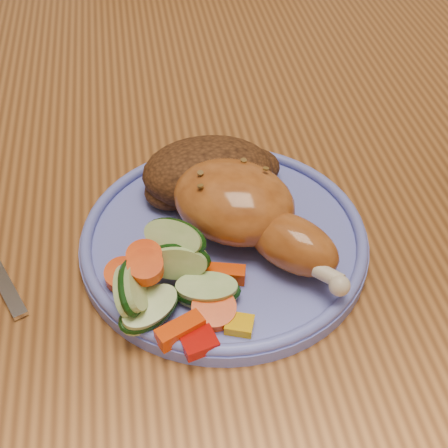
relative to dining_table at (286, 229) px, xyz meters
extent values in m
cube|color=brown|center=(0.00, 0.00, 0.06)|extent=(0.90, 1.40, 0.04)
cube|color=brown|center=(-0.39, 0.64, -0.31)|extent=(0.06, 0.06, 0.71)
cube|color=brown|center=(0.39, 0.64, -0.31)|extent=(0.06, 0.06, 0.71)
cube|color=#4C2D16|center=(0.00, 0.55, -0.24)|extent=(0.42, 0.42, 0.04)
cylinder|color=#4C2D16|center=(-0.18, 0.37, -0.46)|extent=(0.04, 0.04, 0.41)
cylinder|color=#4C2D16|center=(-0.18, 0.73, -0.46)|extent=(0.04, 0.04, 0.41)
cylinder|color=#4C2D16|center=(0.18, 0.37, -0.46)|extent=(0.04, 0.04, 0.41)
cylinder|color=#4C2D16|center=(0.18, 0.73, -0.46)|extent=(0.04, 0.04, 0.41)
cylinder|color=#626BCC|center=(-0.08, -0.09, 0.09)|extent=(0.25, 0.25, 0.01)
torus|color=#626BCC|center=(-0.08, -0.09, 0.10)|extent=(0.25, 0.25, 0.01)
ellipsoid|color=#AE5C24|center=(-0.07, -0.08, 0.12)|extent=(0.14, 0.14, 0.06)
ellipsoid|color=#AE5C24|center=(-0.03, -0.13, 0.12)|extent=(0.09, 0.09, 0.04)
sphere|color=beige|center=(-0.01, -0.18, 0.12)|extent=(0.02, 0.02, 0.02)
ellipsoid|color=#4D2A13|center=(-0.09, -0.03, 0.12)|extent=(0.12, 0.09, 0.05)
ellipsoid|color=#4D2A13|center=(-0.05, -0.02, 0.11)|extent=(0.06, 0.05, 0.03)
ellipsoid|color=#4D2A13|center=(-0.12, -0.04, 0.11)|extent=(0.05, 0.04, 0.02)
cube|color=#A50A05|center=(-0.12, -0.20, 0.10)|extent=(0.03, 0.03, 0.01)
cube|color=#E5A507|center=(-0.09, -0.19, 0.10)|extent=(0.03, 0.02, 0.01)
cylinder|color=#F84908|center=(-0.15, -0.14, 0.13)|extent=(0.03, 0.03, 0.02)
cylinder|color=#F84908|center=(-0.11, -0.18, 0.10)|extent=(0.03, 0.04, 0.02)
cylinder|color=#F84908|center=(-0.17, -0.13, 0.10)|extent=(0.03, 0.03, 0.02)
cube|color=#F84908|center=(-0.09, -0.14, 0.10)|extent=(0.03, 0.02, 0.01)
cube|color=#F84908|center=(-0.13, -0.19, 0.10)|extent=(0.04, 0.03, 0.01)
cylinder|color=#F84908|center=(-0.15, -0.15, 0.13)|extent=(0.03, 0.03, 0.02)
cylinder|color=#C4DC8F|center=(-0.13, -0.12, 0.13)|extent=(0.06, 0.06, 0.04)
cylinder|color=#C4DC8F|center=(-0.16, -0.16, 0.12)|extent=(0.04, 0.05, 0.05)
cylinder|color=#C4DC8F|center=(-0.15, -0.17, 0.11)|extent=(0.07, 0.07, 0.03)
cylinder|color=#C4DC8F|center=(-0.13, -0.14, 0.12)|extent=(0.05, 0.04, 0.05)
cylinder|color=#C4DC8F|center=(-0.11, -0.16, 0.10)|extent=(0.06, 0.06, 0.02)
camera|label=1|loc=(-0.14, -0.47, 0.48)|focal=50.00mm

